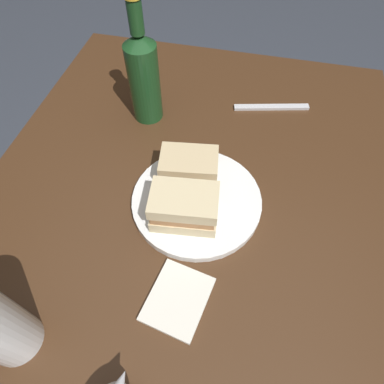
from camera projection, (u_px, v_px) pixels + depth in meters
ground_plane at (189, 310)px, 1.26m from camera, size 6.00×6.00×0.00m
dining_table at (188, 273)px, 0.96m from camera, size 1.06×0.83×0.75m
plate at (197, 199)px, 0.64m from camera, size 0.25×0.25×0.02m
sandwich_half_left at (189, 167)px, 0.64m from camera, size 0.09×0.12×0.06m
sandwich_half_right at (184, 207)px, 0.58m from camera, size 0.09×0.13×0.07m
potato_wedge_front at (186, 182)px, 0.64m from camera, size 0.03×0.05×0.02m
potato_wedge_middle at (174, 202)px, 0.62m from camera, size 0.04×0.04×0.02m
potato_wedge_back at (173, 195)px, 0.63m from camera, size 0.05×0.03×0.02m
potato_wedge_left_edge at (175, 201)px, 0.62m from camera, size 0.05×0.04×0.02m
cider_bottle at (143, 75)px, 0.70m from camera, size 0.07×0.07×0.27m
napkin at (178, 299)px, 0.54m from camera, size 0.12×0.11×0.01m
fork at (271, 107)px, 0.80m from camera, size 0.06×0.18×0.01m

